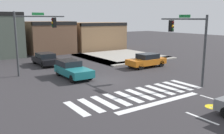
% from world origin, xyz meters
% --- Properties ---
extents(ground_plane, '(120.00, 120.00, 0.00)m').
position_xyz_m(ground_plane, '(0.00, 0.00, 0.00)').
color(ground_plane, '#302D30').
extents(crosswalk_near, '(10.12, 2.80, 0.01)m').
position_xyz_m(crosswalk_near, '(0.00, -4.50, 0.00)').
color(crosswalk_near, silver).
rests_on(crosswalk_near, ground_plane).
extents(bike_detector_marking, '(0.91, 0.91, 0.01)m').
position_xyz_m(bike_detector_marking, '(2.00, -8.82, 0.00)').
color(bike_detector_marking, yellow).
rests_on(bike_detector_marking, ground_plane).
extents(curb_corner_northeast, '(10.00, 10.60, 0.15)m').
position_xyz_m(curb_corner_northeast, '(8.49, 9.42, 0.07)').
color(curb_corner_northeast, '#9E998E').
rests_on(curb_corner_northeast, ground_plane).
extents(storefront_row, '(24.71, 7.01, 5.96)m').
position_xyz_m(storefront_row, '(1.06, 19.15, 2.62)').
color(storefront_row, '#4C564C').
rests_on(storefront_row, ground_plane).
extents(traffic_signal_northwest, '(4.70, 0.32, 5.74)m').
position_xyz_m(traffic_signal_northwest, '(-3.92, 5.75, 3.96)').
color(traffic_signal_northwest, '#383A3D').
rests_on(traffic_signal_northwest, ground_plane).
extents(traffic_signal_southeast, '(0.32, 4.59, 5.43)m').
position_xyz_m(traffic_signal_southeast, '(5.18, -4.20, 3.79)').
color(traffic_signal_southeast, '#383A3D').
rests_on(traffic_signal_southeast, ground_plane).
extents(car_orange, '(4.31, 1.83, 1.45)m').
position_xyz_m(car_orange, '(6.91, 2.44, 0.74)').
color(car_orange, orange).
rests_on(car_orange, ground_plane).
extents(car_teal, '(1.87, 4.32, 1.45)m').
position_xyz_m(car_teal, '(-1.68, 2.63, 0.75)').
color(car_teal, '#196B70').
rests_on(car_teal, ground_plane).
extents(car_black, '(1.88, 4.39, 1.37)m').
position_xyz_m(car_black, '(-1.65, 9.63, 0.71)').
color(car_black, black).
rests_on(car_black, ground_plane).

